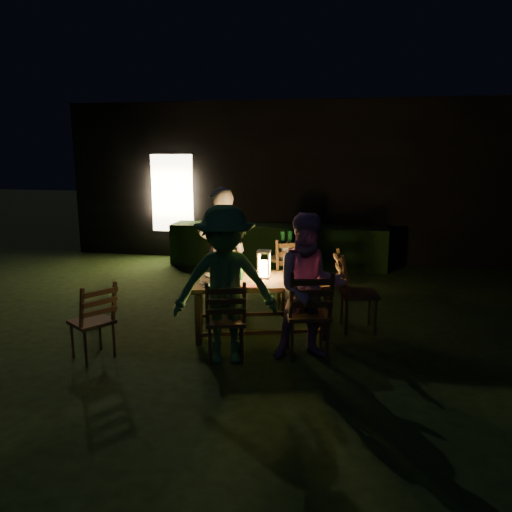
% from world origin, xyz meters
% --- Properties ---
extents(garden_envelope, '(40.00, 40.00, 3.20)m').
position_xyz_m(garden_envelope, '(-0.01, 6.15, 1.58)').
color(garden_envelope, black).
rests_on(garden_envelope, ground).
extents(dining_table, '(1.81, 1.25, 0.69)m').
position_xyz_m(dining_table, '(-0.17, 0.04, 0.62)').
color(dining_table, '#4B3119').
rests_on(dining_table, ground).
extents(chair_near_left, '(0.53, 0.55, 0.95)m').
position_xyz_m(chair_near_left, '(-0.39, -0.82, 0.29)').
color(chair_near_left, '#4B3119').
rests_on(chair_near_left, ground).
extents(chair_near_right, '(0.57, 0.60, 1.04)m').
position_xyz_m(chair_near_right, '(0.48, -0.58, 0.32)').
color(chair_near_right, '#4B3119').
rests_on(chair_near_right, ground).
extents(chair_far_left, '(0.52, 0.55, 1.00)m').
position_xyz_m(chair_far_left, '(-0.81, 0.66, 0.30)').
color(chair_far_left, '#4B3119').
rests_on(chair_far_left, ground).
extents(chair_far_right, '(0.58, 0.61, 1.02)m').
position_xyz_m(chair_far_right, '(0.15, 0.93, 0.31)').
color(chair_far_right, '#4B3119').
rests_on(chair_far_right, ground).
extents(chair_end, '(0.57, 0.54, 1.04)m').
position_xyz_m(chair_end, '(1.01, 0.38, 0.31)').
color(chair_end, '#4B3119').
rests_on(chair_end, ground).
extents(chair_spare, '(0.58, 0.58, 0.90)m').
position_xyz_m(chair_spare, '(-1.81, -1.07, 0.27)').
color(chair_spare, '#4B3119').
rests_on(chair_spare, ground).
extents(person_house_side, '(0.74, 0.58, 1.77)m').
position_xyz_m(person_house_side, '(-0.82, 0.70, 0.88)').
color(person_house_side, white).
rests_on(person_house_side, ground).
extents(person_opp_right, '(0.91, 0.80, 1.60)m').
position_xyz_m(person_opp_right, '(0.49, -0.63, 0.80)').
color(person_opp_right, '#C084B4').
rests_on(person_opp_right, ground).
extents(person_opp_left, '(1.23, 0.91, 1.69)m').
position_xyz_m(person_opp_left, '(-0.37, -0.87, 0.85)').
color(person_opp_left, '#3A753D').
rests_on(person_opp_left, ground).
extents(lantern, '(0.16, 0.16, 0.35)m').
position_xyz_m(lantern, '(-0.13, 0.10, 0.85)').
color(lantern, white).
rests_on(lantern, dining_table).
extents(plate_far_left, '(0.25, 0.25, 0.01)m').
position_xyz_m(plate_far_left, '(-0.76, 0.10, 0.70)').
color(plate_far_left, white).
rests_on(plate_far_left, dining_table).
extents(plate_near_left, '(0.25, 0.25, 0.01)m').
position_xyz_m(plate_near_left, '(-0.63, -0.32, 0.70)').
color(plate_near_left, white).
rests_on(plate_near_left, dining_table).
extents(plate_far_right, '(0.25, 0.25, 0.01)m').
position_xyz_m(plate_far_right, '(0.21, 0.37, 0.70)').
color(plate_far_right, white).
rests_on(plate_far_right, dining_table).
extents(plate_near_right, '(0.25, 0.25, 0.01)m').
position_xyz_m(plate_near_right, '(0.33, -0.05, 0.70)').
color(plate_near_right, white).
rests_on(plate_near_right, dining_table).
extents(wineglass_a, '(0.06, 0.06, 0.18)m').
position_xyz_m(wineglass_a, '(-0.53, 0.23, 0.78)').
color(wineglass_a, '#59070F').
rests_on(wineglass_a, dining_table).
extents(wineglass_b, '(0.06, 0.06, 0.18)m').
position_xyz_m(wineglass_b, '(-0.83, -0.27, 0.78)').
color(wineglass_b, '#59070F').
rests_on(wineglass_b, dining_table).
extents(wineglass_c, '(0.06, 0.06, 0.18)m').
position_xyz_m(wineglass_c, '(0.20, -0.15, 0.78)').
color(wineglass_c, '#59070F').
rests_on(wineglass_c, dining_table).
extents(wineglass_d, '(0.06, 0.06, 0.18)m').
position_xyz_m(wineglass_d, '(0.38, 0.38, 0.78)').
color(wineglass_d, '#59070F').
rests_on(wineglass_d, dining_table).
extents(wineglass_e, '(0.06, 0.06, 0.18)m').
position_xyz_m(wineglass_e, '(-0.18, -0.28, 0.78)').
color(wineglass_e, silver).
rests_on(wineglass_e, dining_table).
extents(bottle_table, '(0.07, 0.07, 0.28)m').
position_xyz_m(bottle_table, '(-0.41, -0.03, 0.83)').
color(bottle_table, '#0F471E').
rests_on(bottle_table, dining_table).
extents(napkin_left, '(0.18, 0.14, 0.01)m').
position_xyz_m(napkin_left, '(-0.22, -0.31, 0.69)').
color(napkin_left, red).
rests_on(napkin_left, dining_table).
extents(napkin_right, '(0.18, 0.14, 0.01)m').
position_xyz_m(napkin_right, '(0.45, -0.10, 0.69)').
color(napkin_right, red).
rests_on(napkin_right, dining_table).
extents(phone, '(0.14, 0.07, 0.01)m').
position_xyz_m(phone, '(-0.68, -0.42, 0.69)').
color(phone, black).
rests_on(phone, dining_table).
extents(side_table, '(0.50, 0.50, 0.67)m').
position_xyz_m(side_table, '(-0.03, 1.44, 0.59)').
color(side_table, olive).
rests_on(side_table, ground).
extents(ice_bucket, '(0.30, 0.30, 0.22)m').
position_xyz_m(ice_bucket, '(-0.03, 1.44, 0.78)').
color(ice_bucket, '#A5A8AD').
rests_on(ice_bucket, side_table).
extents(bottle_bucket_a, '(0.07, 0.07, 0.32)m').
position_xyz_m(bottle_bucket_a, '(-0.08, 1.40, 0.83)').
color(bottle_bucket_a, '#0F471E').
rests_on(bottle_bucket_a, side_table).
extents(bottle_bucket_b, '(0.07, 0.07, 0.32)m').
position_xyz_m(bottle_bucket_b, '(0.02, 1.48, 0.83)').
color(bottle_bucket_b, '#0F471E').
rests_on(bottle_bucket_b, side_table).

